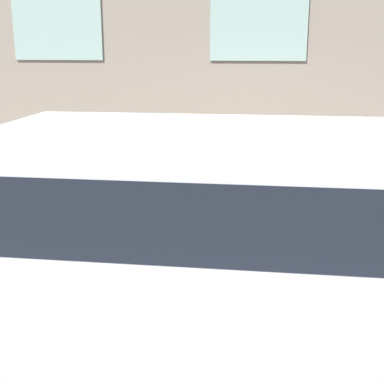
# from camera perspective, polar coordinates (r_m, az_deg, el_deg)

# --- Properties ---
(ground_plane) EXTENTS (80.00, 80.00, 0.00)m
(ground_plane) POSITION_cam_1_polar(r_m,az_deg,el_deg) (5.01, 5.66, -12.24)
(ground_plane) COLOR #514F4C
(sidewalk) EXTENTS (2.44, 60.00, 0.13)m
(sidewalk) POSITION_cam_1_polar(r_m,az_deg,el_deg) (6.09, 6.15, -6.38)
(sidewalk) COLOR #A8A093
(sidewalk) RESTS_ON ground_plane
(fire_hydrant) EXTENTS (0.31, 0.43, 0.85)m
(fire_hydrant) POSITION_cam_1_polar(r_m,az_deg,el_deg) (5.19, 3.34, -4.27)
(fire_hydrant) COLOR #2D7260
(fire_hydrant) RESTS_ON sidewalk
(person) EXTENTS (0.26, 0.17, 1.08)m
(person) POSITION_cam_1_polar(r_m,az_deg,el_deg) (5.51, -3.13, -0.76)
(person) COLOR #998466
(person) RESTS_ON sidewalk
(parked_truck_white_near) EXTENTS (1.93, 4.57, 1.79)m
(parked_truck_white_near) POSITION_cam_1_polar(r_m,az_deg,el_deg) (3.59, 0.37, -5.60)
(parked_truck_white_near) COLOR black
(parked_truck_white_near) RESTS_ON ground_plane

